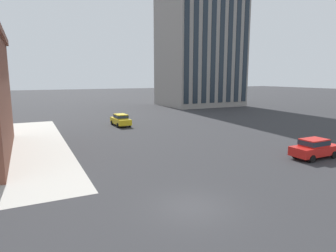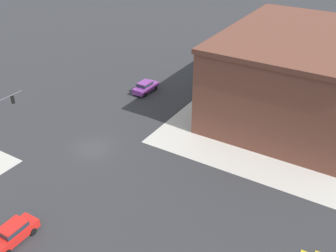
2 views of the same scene
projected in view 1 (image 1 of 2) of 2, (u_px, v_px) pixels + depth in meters
name	position (u px, v px, depth m)	size (l,w,h in m)	color
ground_plane	(191.00, 207.00, 15.48)	(320.00, 320.00, 0.00)	#2D2D30
car_main_southbound_far	(314.00, 148.00, 24.68)	(4.42, 1.93, 1.68)	red
car_cross_eastbound	(121.00, 119.00, 41.08)	(1.99, 4.45, 1.68)	gold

